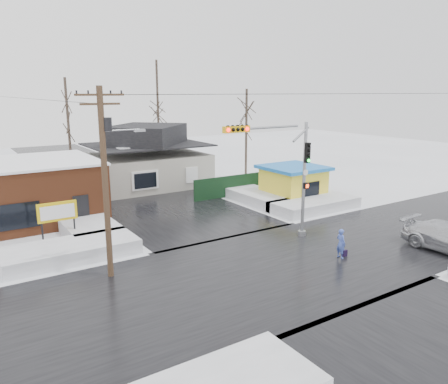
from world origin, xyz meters
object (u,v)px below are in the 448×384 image
marquee_sign (57,213)px  kiosk (293,183)px  pedestrian (341,244)px  traffic_signal (285,166)px  utility_pole (106,172)px

marquee_sign → kiosk: kiosk is taller
marquee_sign → pedestrian: size_ratio=1.58×
kiosk → pedestrian: (-6.38, -10.92, -0.66)m
traffic_signal → utility_pole: size_ratio=0.78×
utility_pole → kiosk: (17.43, 6.49, -3.65)m
kiosk → utility_pole: bearing=-159.6°
traffic_signal → kiosk: (7.07, 7.03, -3.08)m
marquee_sign → kiosk: bearing=1.6°
kiosk → pedestrian: 12.67m
marquee_sign → kiosk: size_ratio=0.55×
kiosk → pedestrian: size_ratio=2.85×
utility_pole → marquee_sign: 6.87m
utility_pole → marquee_sign: bearing=100.1°
marquee_sign → kiosk: (18.50, 0.50, -0.46)m
utility_pole → marquee_sign: (-1.07, 5.99, -3.19)m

